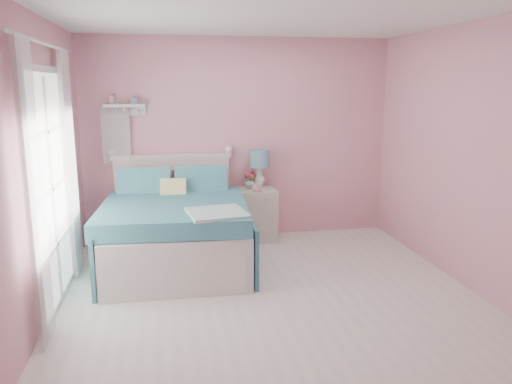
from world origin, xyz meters
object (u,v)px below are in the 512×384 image
object	(u,v)px
nightstand	(257,214)
teacup	(257,188)
vase	(250,183)
bed	(175,230)
table_lamp	(260,161)

from	to	relation	value
nightstand	teacup	size ratio (longest dim) A/B	6.01
vase	teacup	distance (m)	0.22
bed	nightstand	bearing A→B (deg)	37.60
table_lamp	vase	distance (m)	0.30
bed	vase	size ratio (longest dim) A/B	13.22
nightstand	teacup	bearing A→B (deg)	-104.30
bed	nightstand	world-z (taller)	bed
teacup	nightstand	bearing A→B (deg)	75.70
bed	nightstand	size ratio (longest dim) A/B	2.94
nightstand	table_lamp	size ratio (longest dim) A/B	1.34
nightstand	bed	bearing A→B (deg)	-145.85
table_lamp	vase	bearing A→B (deg)	179.29
bed	teacup	xyz separation A→B (m)	(1.04, 0.58, 0.33)
bed	table_lamp	size ratio (longest dim) A/B	3.95
nightstand	teacup	world-z (taller)	teacup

